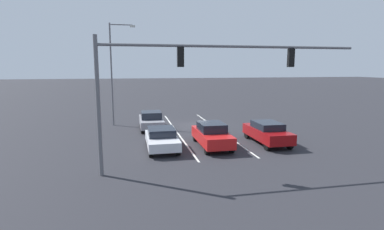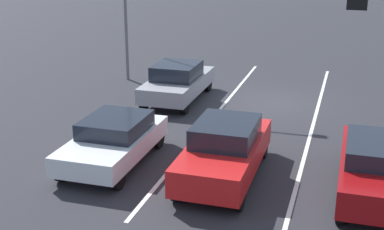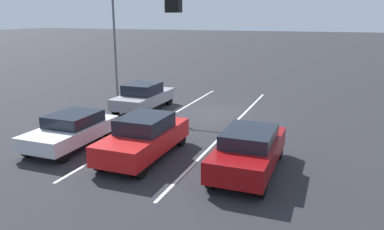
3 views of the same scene
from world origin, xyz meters
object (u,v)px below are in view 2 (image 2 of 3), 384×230
at_px(car_maroon_leftlane_front, 377,167).
at_px(car_gray_rightlane_second, 178,81).
at_px(traffic_signal_gantry, 50,9).
at_px(car_silver_rightlane_front, 114,140).
at_px(car_red_midlane_front, 225,150).

distance_m(car_maroon_leftlane_front, car_gray_rightlane_second, 9.96).
distance_m(car_gray_rightlane_second, traffic_signal_gantry, 11.55).
xyz_separation_m(car_gray_rightlane_second, traffic_signal_gantry, (-1.05, 10.69, 4.25)).
relative_size(car_maroon_leftlane_front, car_silver_rightlane_front, 1.09).
bearing_deg(car_gray_rightlane_second, car_maroon_leftlane_front, 139.16).
height_order(car_silver_rightlane_front, car_gray_rightlane_second, car_gray_rightlane_second).
relative_size(car_red_midlane_front, traffic_signal_gantry, 0.34).
xyz_separation_m(car_maroon_leftlane_front, car_red_midlane_front, (3.98, 0.04, 0.01)).
height_order(car_maroon_leftlane_front, car_silver_rightlane_front, car_maroon_leftlane_front).
bearing_deg(car_red_midlane_front, car_silver_rightlane_front, -0.45).
bearing_deg(traffic_signal_gantry, car_silver_rightlane_front, -78.71).
height_order(car_red_midlane_front, traffic_signal_gantry, traffic_signal_gantry).
bearing_deg(car_maroon_leftlane_front, car_gray_rightlane_second, -40.84).
bearing_deg(traffic_signal_gantry, car_maroon_leftlane_front, -147.21).
relative_size(car_maroon_leftlane_front, car_gray_rightlane_second, 1.02).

